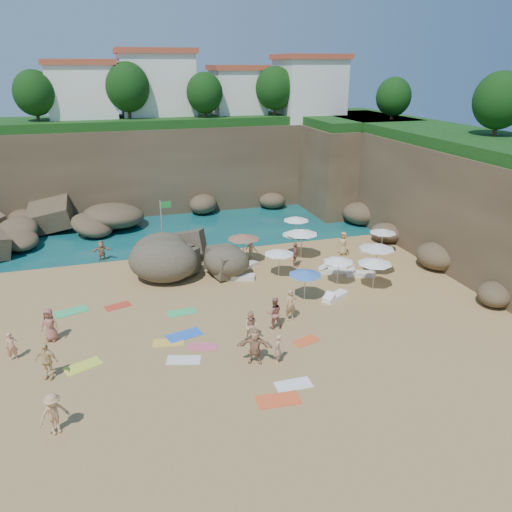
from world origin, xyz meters
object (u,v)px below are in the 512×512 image
object	(u,v)px
parasol_1	(302,232)
person_stand_0	(12,346)
flag_pole	(163,220)
person_stand_2	(251,248)
lounger_0	(247,266)
parasol_0	(296,219)
person_stand_6	(278,349)
person_stand_1	(274,313)
person_stand_4	(343,243)
person_stand_5	(102,251)
rock_outcrop	(197,268)
person_stand_3	(295,255)
parasol_2	(279,252)

from	to	relation	value
parasol_1	person_stand_0	xyz separation A→B (m)	(-18.59, -8.75, -1.33)
flag_pole	person_stand_2	distance (m)	6.84
flag_pole	lounger_0	bearing A→B (deg)	-39.24
parasol_0	person_stand_6	world-z (taller)	parasol_0
person_stand_1	person_stand_2	bearing A→B (deg)	-91.05
parasol_0	parasol_1	distance (m)	4.10
parasol_0	person_stand_2	bearing A→B (deg)	-149.20
parasol_1	person_stand_2	distance (m)	3.95
person_stand_4	person_stand_5	xyz separation A→B (m)	(-17.50, 4.05, -0.13)
flag_pole	parasol_1	distance (m)	10.29
person_stand_0	person_stand_2	world-z (taller)	person_stand_2
rock_outcrop	person_stand_6	size ratio (longest dim) A/B	4.72
lounger_0	person_stand_5	distance (m)	10.82
person_stand_3	parasol_1	bearing A→B (deg)	-23.85
parasol_1	parasol_2	distance (m)	3.90
person_stand_1	person_stand_4	distance (m)	12.59
person_stand_2	parasol_2	bearing A→B (deg)	145.81
rock_outcrop	parasol_1	bearing A→B (deg)	-1.59
parasol_0	person_stand_1	xyz separation A→B (m)	(-6.45, -13.39, -0.93)
parasol_2	person_stand_3	size ratio (longest dim) A/B	1.18
rock_outcrop	parasol_0	size ratio (longest dim) A/B	3.31
rock_outcrop	person_stand_0	xyz separation A→B (m)	(-10.75, -8.97, 0.74)
parasol_1	parasol_0	bearing A→B (deg)	74.37
person_stand_1	person_stand_4	world-z (taller)	person_stand_4
person_stand_5	parasol_0	bearing A→B (deg)	-6.19
flag_pole	person_stand_6	bearing A→B (deg)	-78.45
rock_outcrop	lounger_0	distance (m)	3.58
person_stand_3	person_stand_1	bearing A→B (deg)	164.18
person_stand_0	person_stand_6	world-z (taller)	person_stand_6
parasol_2	person_stand_6	bearing A→B (deg)	-109.65
lounger_0	person_stand_1	distance (m)	8.87
person_stand_6	rock_outcrop	bearing A→B (deg)	-145.60
flag_pole	person_stand_6	distance (m)	16.78
parasol_0	lounger_0	xyz separation A→B (m)	(-5.47, -4.61, -1.70)
flag_pole	person_stand_1	xyz separation A→B (m)	(4.26, -13.06, -1.81)
person_stand_2	person_stand_4	distance (m)	6.97
person_stand_4	lounger_0	bearing A→B (deg)	-129.43
person_stand_1	rock_outcrop	bearing A→B (deg)	-66.90
person_stand_0	person_stand_4	world-z (taller)	person_stand_4
rock_outcrop	lounger_0	xyz separation A→B (m)	(3.47, -0.89, 0.14)
parasol_2	person_stand_1	size ratio (longest dim) A/B	1.13
parasol_2	person_stand_4	world-z (taller)	parasol_2
parasol_1	lounger_0	bearing A→B (deg)	-171.30
person_stand_6	person_stand_5	bearing A→B (deg)	-126.77
person_stand_3	person_stand_5	bearing A→B (deg)	81.16
person_stand_1	person_stand_3	size ratio (longest dim) A/B	1.04
lounger_0	person_stand_0	xyz separation A→B (m)	(-14.22, -8.09, 0.60)
flag_pole	parasol_1	world-z (taller)	flag_pole
parasol_1	person_stand_4	xyz separation A→B (m)	(3.28, -0.29, -1.16)
person_stand_0	parasol_0	bearing A→B (deg)	13.31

